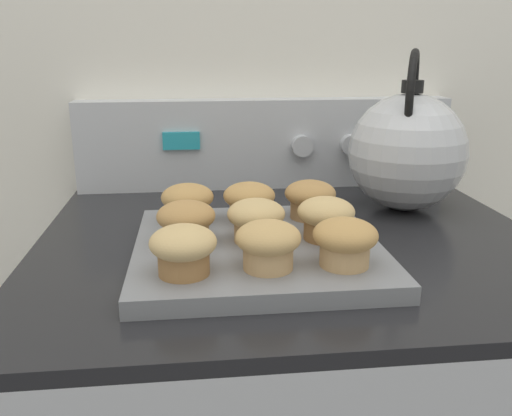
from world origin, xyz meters
The scene contains 13 objects.
wall_back centered at (0.00, 0.68, 1.20)m, with size 8.00×0.05×2.40m.
control_panel centered at (0.00, 0.63, 1.02)m, with size 0.71×0.07×0.17m.
muffin_pan centered at (-0.06, 0.26, 0.95)m, with size 0.31×0.31×0.02m.
muffin_r0_c0 centered at (-0.15, 0.16, 0.99)m, with size 0.07×0.07×0.06m.
muffin_r0_c1 centered at (-0.06, 0.17, 0.99)m, with size 0.07×0.07×0.06m.
muffin_r0_c2 centered at (0.03, 0.17, 0.99)m, with size 0.07×0.07×0.06m.
muffin_r1_c0 centered at (-0.15, 0.26, 0.99)m, with size 0.07×0.07×0.06m.
muffin_r1_c1 centered at (-0.06, 0.26, 0.99)m, with size 0.07×0.07×0.06m.
muffin_r1_c2 centered at (0.03, 0.26, 0.99)m, with size 0.07×0.07×0.06m.
muffin_r2_c0 centered at (-0.15, 0.35, 0.99)m, with size 0.07×0.07×0.06m.
muffin_r2_c1 centered at (-0.06, 0.35, 0.99)m, with size 0.07×0.07×0.06m.
muffin_r2_c2 centered at (0.03, 0.35, 0.99)m, with size 0.07×0.07×0.06m.
tea_kettle centered at (0.21, 0.45, 1.04)m, with size 0.19×0.22×0.26m.
Camera 1 is at (-0.13, -0.40, 1.20)m, focal length 38.00 mm.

